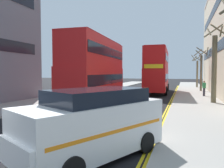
# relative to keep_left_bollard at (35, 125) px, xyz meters

# --- Properties ---
(sidewalk_right) EXTENTS (4.00, 80.00, 0.14)m
(sidewalk_right) POSITION_rel_keep_left_bollard_xyz_m (6.50, 12.94, -0.54)
(sidewalk_right) COLOR #9E9991
(sidewalk_right) RESTS_ON ground
(sidewalk_left) EXTENTS (4.00, 80.00, 0.14)m
(sidewalk_left) POSITION_rel_keep_left_bollard_xyz_m (-6.50, 12.94, -0.54)
(sidewalk_left) COLOR #9E9991
(sidewalk_left) RESTS_ON ground
(kerb_line_outer) EXTENTS (0.10, 56.00, 0.01)m
(kerb_line_outer) POSITION_rel_keep_left_bollard_xyz_m (4.40, 10.94, -0.60)
(kerb_line_outer) COLOR yellow
(kerb_line_outer) RESTS_ON ground
(kerb_line_inner) EXTENTS (0.10, 56.00, 0.01)m
(kerb_line_inner) POSITION_rel_keep_left_bollard_xyz_m (4.24, 10.94, -0.60)
(kerb_line_inner) COLOR yellow
(kerb_line_inner) RESTS_ON ground
(traffic_island) EXTENTS (1.10, 2.20, 0.10)m
(traffic_island) POSITION_rel_keep_left_bollard_xyz_m (0.00, 0.00, -0.56)
(traffic_island) COLOR #9E9991
(traffic_island) RESTS_ON ground
(keep_left_bollard) EXTENTS (0.36, 0.28, 1.11)m
(keep_left_bollard) POSITION_rel_keep_left_bollard_xyz_m (0.00, 0.00, 0.00)
(keep_left_bollard) COLOR silver
(keep_left_bollard) RESTS_ON traffic_island
(double_decker_bus_away) EXTENTS (3.18, 10.91, 5.64)m
(double_decker_bus_away) POSITION_rel_keep_left_bollard_xyz_m (-2.07, 11.18, 2.42)
(double_decker_bus_away) COLOR red
(double_decker_bus_away) RESTS_ON ground
(double_decker_bus_oncoming) EXTENTS (3.11, 10.89, 5.64)m
(double_decker_bus_oncoming) POSITION_rel_keep_left_bollard_xyz_m (2.07, 22.06, 2.42)
(double_decker_bus_oncoming) COLOR red
(double_decker_bus_oncoming) RESTS_ON ground
(taxi_minivan) EXTENTS (3.82, 5.14, 2.12)m
(taxi_minivan) POSITION_rel_keep_left_bollard_xyz_m (2.75, -0.93, 0.46)
(taxi_minivan) COLOR white
(taxi_minivan) RESTS_ON ground
(pedestrian_far) EXTENTS (0.34, 0.22, 1.62)m
(pedestrian_far) POSITION_rel_keep_left_bollard_xyz_m (7.43, 17.96, 0.38)
(pedestrian_far) COLOR #2D2D38
(pedestrian_far) RESTS_ON sidewalk_right
(street_tree_near) EXTENTS (1.55, 1.61, 6.58)m
(street_tree_near) POSITION_rel_keep_left_bollard_xyz_m (7.75, 12.86, 2.53)
(street_tree_near) COLOR #6B6047
(street_tree_near) RESTS_ON sidewalk_right
(street_tree_mid) EXTENTS (1.79, 1.83, 5.83)m
(street_tree_mid) POSITION_rel_keep_left_bollard_xyz_m (7.59, 25.07, 2.54)
(street_tree_mid) COLOR #6B6047
(street_tree_mid) RESTS_ON sidewalk_right
(street_tree_distant) EXTENTS (1.67, 1.86, 5.52)m
(street_tree_distant) POSITION_rel_keep_left_bollard_xyz_m (7.46, 32.94, 2.29)
(street_tree_distant) COLOR #6B6047
(street_tree_distant) RESTS_ON sidewalk_right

